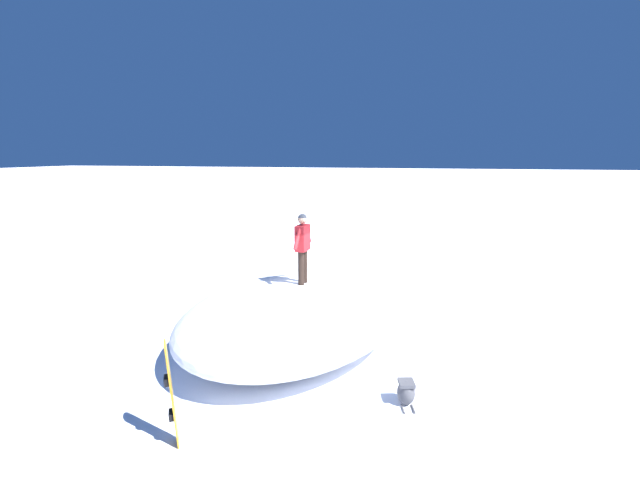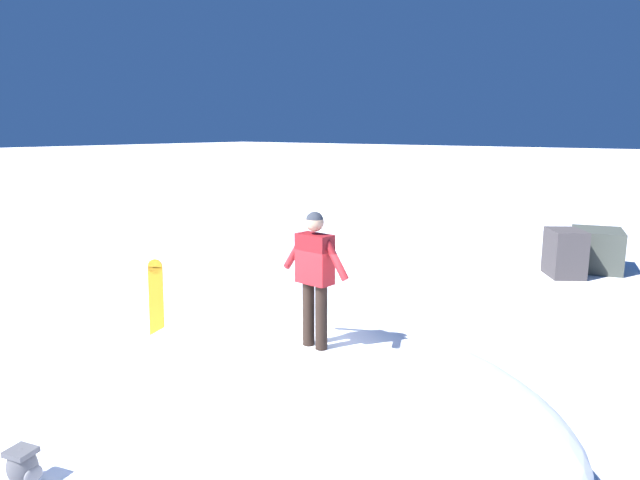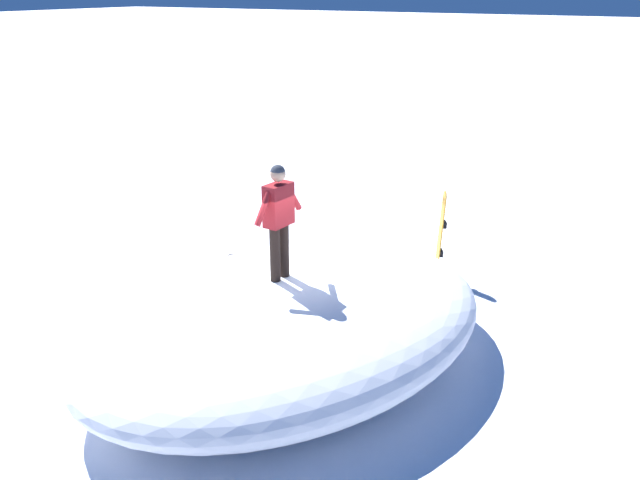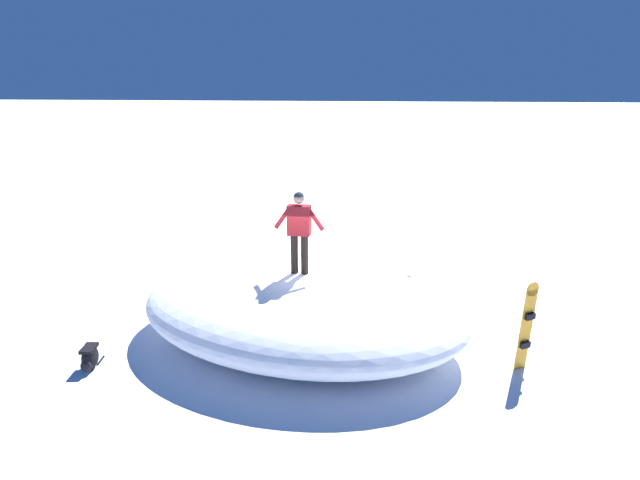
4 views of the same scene
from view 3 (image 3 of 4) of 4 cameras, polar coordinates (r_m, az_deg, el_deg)
The scene contains 5 objects.
ground at distance 10.80m, azimuth -3.47°, elevation -8.10°, with size 240.00×240.00×0.00m, color white.
snow_mound at distance 9.79m, azimuth -2.48°, elevation -6.81°, with size 6.42×4.54×1.35m, color white.
snowboarder_standing at distance 9.19m, azimuth -3.42°, elevation 2.23°, with size 0.25×0.98×1.59m.
snowboard_primary_upright at distance 12.78m, azimuth 9.92°, elevation 0.51°, with size 0.24×0.28×1.67m.
backpack_far at distance 12.89m, azimuth -7.14°, elevation -2.24°, with size 0.39×0.55×0.43m.
Camera 3 is at (5.34, -7.85, 5.14)m, focal length 38.89 mm.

